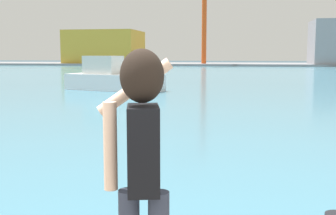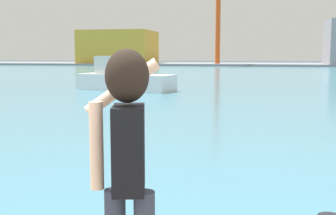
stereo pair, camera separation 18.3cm
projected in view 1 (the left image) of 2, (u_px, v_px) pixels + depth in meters
ground_plane at (238, 74)px, 50.90m from camera, size 220.00×220.00×0.00m
harbor_water at (238, 73)px, 52.85m from camera, size 140.00×100.00×0.02m
far_shore_dock at (240, 64)px, 91.91m from camera, size 140.00×20.00×0.44m
person_photographer at (141, 154)px, 2.71m from camera, size 0.54×0.54×1.74m
boat_moored at (111, 78)px, 26.88m from camera, size 6.78×3.79×2.18m
warehouse_left at (105, 47)px, 94.41m from camera, size 15.49×12.90×7.13m
port_crane at (201, 7)px, 84.96m from camera, size 5.03×12.41×18.77m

